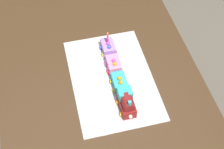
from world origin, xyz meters
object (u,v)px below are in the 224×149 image
(cake_car_flatbed_turquoise, at_px, (119,83))
(cake_car_caboose_lavender, at_px, (108,48))
(cake_locomotive, at_px, (126,102))
(cake_car_gondola_bubblegum, at_px, (114,64))
(dining_table, at_px, (99,84))
(birthday_candle, at_px, (108,36))

(cake_car_flatbed_turquoise, distance_m, cake_car_caboose_lavender, 0.24)
(cake_locomotive, distance_m, cake_car_caboose_lavender, 0.37)
(cake_car_flatbed_turquoise, xyz_separation_m, cake_car_gondola_bubblegum, (0.12, 0.00, 0.00))
(cake_car_gondola_bubblegum, bearing_deg, cake_locomotive, 180.00)
(cake_car_gondola_bubblegum, bearing_deg, cake_car_flatbed_turquoise, 180.00)
(dining_table, height_order, birthday_candle, birthday_candle)
(cake_car_flatbed_turquoise, bearing_deg, cake_car_caboose_lavender, -0.00)
(cake_car_gondola_bubblegum, distance_m, birthday_candle, 0.15)
(cake_car_caboose_lavender, bearing_deg, birthday_candle, 0.00)
(cake_car_flatbed_turquoise, xyz_separation_m, cake_car_caboose_lavender, (0.24, -0.00, 0.00))
(cake_locomotive, bearing_deg, cake_car_caboose_lavender, -0.00)
(birthday_candle, bearing_deg, cake_car_flatbed_turquoise, -180.00)
(dining_table, distance_m, cake_car_flatbed_turquoise, 0.20)
(dining_table, bearing_deg, cake_car_flatbed_turquoise, -145.72)
(cake_car_caboose_lavender, bearing_deg, cake_locomotive, 180.00)
(cake_car_flatbed_turquoise, bearing_deg, cake_locomotive, 180.00)
(dining_table, bearing_deg, birthday_candle, -31.29)
(cake_locomotive, xyz_separation_m, cake_car_flatbed_turquoise, (0.13, 0.00, -0.02))
(cake_car_gondola_bubblegum, xyz_separation_m, cake_car_caboose_lavender, (0.12, -0.00, 0.00))
(cake_car_flatbed_turquoise, bearing_deg, dining_table, 34.28)
(cake_locomotive, xyz_separation_m, birthday_candle, (0.37, 0.00, 0.06))
(cake_car_caboose_lavender, distance_m, birthday_candle, 0.07)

